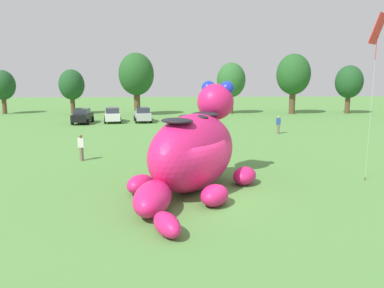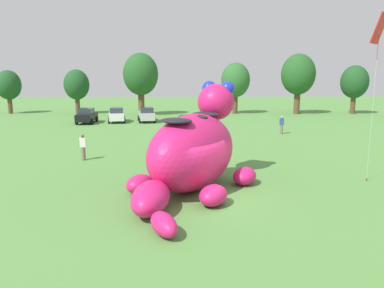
{
  "view_description": "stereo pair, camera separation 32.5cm",
  "coord_description": "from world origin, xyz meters",
  "px_view_note": "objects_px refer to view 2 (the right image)",
  "views": [
    {
      "loc": [
        -2.07,
        -16.01,
        5.49
      ],
      "look_at": [
        -1.05,
        2.76,
        2.04
      ],
      "focal_mm": 35.3,
      "sensor_mm": 36.0,
      "label": 1
    },
    {
      "loc": [
        -1.74,
        -16.03,
        5.49
      ],
      "look_at": [
        -1.05,
        2.76,
        2.04
      ],
      "focal_mm": 35.3,
      "sensor_mm": 36.0,
      "label": 2
    }
  ],
  "objects_px": {
    "car_white": "(117,115)",
    "tethered_flying_kite": "(379,31)",
    "giant_inflatable_creature": "(193,151)",
    "car_silver": "(147,114)",
    "spectator_near_inflatable": "(83,147)",
    "car_black": "(87,116)",
    "spectator_mid_field": "(282,125)"
  },
  "relations": [
    {
      "from": "car_white",
      "to": "tethered_flying_kite",
      "type": "height_order",
      "value": "tethered_flying_kite"
    },
    {
      "from": "giant_inflatable_creature",
      "to": "car_silver",
      "type": "height_order",
      "value": "giant_inflatable_creature"
    },
    {
      "from": "tethered_flying_kite",
      "to": "spectator_near_inflatable",
      "type": "bearing_deg",
      "value": 161.15
    },
    {
      "from": "giant_inflatable_creature",
      "to": "tethered_flying_kite",
      "type": "distance_m",
      "value": 10.85
    },
    {
      "from": "car_black",
      "to": "tethered_flying_kite",
      "type": "height_order",
      "value": "tethered_flying_kite"
    },
    {
      "from": "giant_inflatable_creature",
      "to": "car_silver",
      "type": "xyz_separation_m",
      "value": [
        -4.44,
        27.01,
        -1.03
      ]
    },
    {
      "from": "car_black",
      "to": "car_white",
      "type": "relative_size",
      "value": 0.95
    },
    {
      "from": "car_black",
      "to": "spectator_near_inflatable",
      "type": "bearing_deg",
      "value": -77.37
    },
    {
      "from": "car_black",
      "to": "car_silver",
      "type": "height_order",
      "value": "same"
    },
    {
      "from": "giant_inflatable_creature",
      "to": "tethered_flying_kite",
      "type": "xyz_separation_m",
      "value": [
        9.18,
        1.03,
        5.7
      ]
    },
    {
      "from": "spectator_mid_field",
      "to": "tethered_flying_kite",
      "type": "bearing_deg",
      "value": -89.41
    },
    {
      "from": "giant_inflatable_creature",
      "to": "spectator_near_inflatable",
      "type": "xyz_separation_m",
      "value": [
        -6.88,
        6.52,
        -1.04
      ]
    },
    {
      "from": "car_black",
      "to": "car_silver",
      "type": "xyz_separation_m",
      "value": [
        6.79,
        1.11,
        0.0
      ]
    },
    {
      "from": "spectator_mid_field",
      "to": "tethered_flying_kite",
      "type": "xyz_separation_m",
      "value": [
        0.16,
        -15.98,
        6.74
      ]
    },
    {
      "from": "spectator_mid_field",
      "to": "spectator_near_inflatable",
      "type": "bearing_deg",
      "value": -146.57
    },
    {
      "from": "car_silver",
      "to": "spectator_mid_field",
      "type": "height_order",
      "value": "car_silver"
    },
    {
      "from": "car_silver",
      "to": "spectator_near_inflatable",
      "type": "xyz_separation_m",
      "value": [
        -2.44,
        -20.5,
        -0.01
      ]
    },
    {
      "from": "car_white",
      "to": "tethered_flying_kite",
      "type": "xyz_separation_m",
      "value": [
        17.12,
        -25.75,
        6.73
      ]
    },
    {
      "from": "car_black",
      "to": "tethered_flying_kite",
      "type": "relative_size",
      "value": 0.49
    },
    {
      "from": "spectator_near_inflatable",
      "to": "spectator_mid_field",
      "type": "bearing_deg",
      "value": 33.43
    },
    {
      "from": "giant_inflatable_creature",
      "to": "spectator_mid_field",
      "type": "distance_m",
      "value": 19.28
    },
    {
      "from": "car_silver",
      "to": "spectator_near_inflatable",
      "type": "height_order",
      "value": "car_silver"
    },
    {
      "from": "car_silver",
      "to": "spectator_mid_field",
      "type": "distance_m",
      "value": 16.77
    },
    {
      "from": "spectator_mid_field",
      "to": "car_silver",
      "type": "bearing_deg",
      "value": 143.38
    },
    {
      "from": "spectator_near_inflatable",
      "to": "giant_inflatable_creature",
      "type": "bearing_deg",
      "value": -43.42
    },
    {
      "from": "car_silver",
      "to": "tethered_flying_kite",
      "type": "height_order",
      "value": "tethered_flying_kite"
    },
    {
      "from": "car_silver",
      "to": "tethered_flying_kite",
      "type": "distance_m",
      "value": 30.1
    },
    {
      "from": "car_black",
      "to": "giant_inflatable_creature",
      "type": "bearing_deg",
      "value": -66.56
    },
    {
      "from": "giant_inflatable_creature",
      "to": "car_white",
      "type": "height_order",
      "value": "giant_inflatable_creature"
    },
    {
      "from": "spectator_mid_field",
      "to": "tethered_flying_kite",
      "type": "height_order",
      "value": "tethered_flying_kite"
    },
    {
      "from": "tethered_flying_kite",
      "to": "giant_inflatable_creature",
      "type": "bearing_deg",
      "value": -173.59
    },
    {
      "from": "giant_inflatable_creature",
      "to": "spectator_near_inflatable",
      "type": "bearing_deg",
      "value": 136.58
    }
  ]
}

